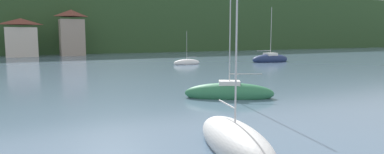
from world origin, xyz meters
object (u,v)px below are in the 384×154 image
shore_building_westcentral (72,33)px  sailboat_mid_2 (229,93)px  sailboat_far_5 (187,63)px  sailboat_near_6 (235,142)px  sailboat_far_0 (270,59)px  shore_building_west (22,38)px

shore_building_westcentral → sailboat_mid_2: 62.85m
shore_building_westcentral → sailboat_far_5: bearing=-69.9°
sailboat_mid_2 → sailboat_near_6: size_ratio=1.10×
sailboat_mid_2 → shore_building_westcentral: bearing=-57.3°
sailboat_far_5 → sailboat_near_6: (-16.26, -37.29, 0.08)m
sailboat_far_0 → shore_building_westcentral: bearing=129.7°
sailboat_far_0 → sailboat_far_5: 15.72m
shore_building_west → sailboat_mid_2: 63.81m
shore_building_westcentral → sailboat_near_6: shore_building_westcentral is taller
sailboat_near_6 → sailboat_far_5: bearing=168.6°
sailboat_mid_2 → sailboat_far_0: bearing=-104.4°
sailboat_mid_2 → sailboat_far_5: bearing=-79.8°
shore_building_westcentral → sailboat_far_0: 46.51m
sailboat_mid_2 → sailboat_far_5: 29.57m
sailboat_far_0 → sailboat_mid_2: (-25.86, -26.07, -0.10)m
sailboat_far_0 → sailboat_near_6: 47.81m
sailboat_near_6 → shore_building_west: bearing=-162.3°
sailboat_far_5 → sailboat_near_6: bearing=64.4°
sailboat_far_0 → sailboat_mid_2: 36.72m
shore_building_westcentral → sailboat_near_6: 72.40m
shore_building_west → sailboat_near_6: 72.33m
shore_building_west → sailboat_near_6: shore_building_west is taller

